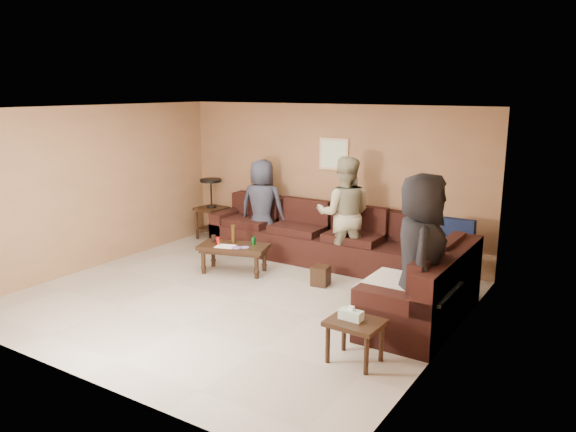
{
  "coord_description": "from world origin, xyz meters",
  "views": [
    {
      "loc": [
        4.35,
        -5.61,
        2.75
      ],
      "look_at": [
        0.25,
        0.85,
        1.0
      ],
      "focal_mm": 35.0,
      "sensor_mm": 36.0,
      "label": 1
    }
  ],
  "objects_px": {
    "end_table_left": "(212,208)",
    "person_middle": "(344,214)",
    "side_table_right": "(354,326)",
    "coffee_table": "(234,249)",
    "waste_bin": "(321,276)",
    "sectional_sofa": "(345,257)",
    "person_right": "(420,257)",
    "person_left": "(262,206)"
  },
  "relations": [
    {
      "from": "end_table_left",
      "to": "side_table_right",
      "type": "height_order",
      "value": "end_table_left"
    },
    {
      "from": "waste_bin",
      "to": "person_middle",
      "type": "relative_size",
      "value": 0.16
    },
    {
      "from": "end_table_left",
      "to": "person_left",
      "type": "distance_m",
      "value": 1.31
    },
    {
      "from": "coffee_table",
      "to": "person_left",
      "type": "distance_m",
      "value": 1.25
    },
    {
      "from": "coffee_table",
      "to": "waste_bin",
      "type": "xyz_separation_m",
      "value": [
        1.4,
        0.2,
        -0.23
      ]
    },
    {
      "from": "person_left",
      "to": "person_middle",
      "type": "bearing_deg",
      "value": 161.17
    },
    {
      "from": "sectional_sofa",
      "to": "end_table_left",
      "type": "distance_m",
      "value": 3.17
    },
    {
      "from": "waste_bin",
      "to": "person_right",
      "type": "bearing_deg",
      "value": -27.34
    },
    {
      "from": "coffee_table",
      "to": "sectional_sofa",
      "type": "bearing_deg",
      "value": 23.36
    },
    {
      "from": "person_left",
      "to": "person_right",
      "type": "distance_m",
      "value": 3.88
    },
    {
      "from": "side_table_right",
      "to": "person_middle",
      "type": "xyz_separation_m",
      "value": [
        -1.45,
        2.62,
        0.49
      ]
    },
    {
      "from": "end_table_left",
      "to": "person_right",
      "type": "distance_m",
      "value": 5.13
    },
    {
      "from": "person_middle",
      "to": "coffee_table",
      "type": "bearing_deg",
      "value": 10.99
    },
    {
      "from": "coffee_table",
      "to": "waste_bin",
      "type": "distance_m",
      "value": 1.43
    },
    {
      "from": "side_table_right",
      "to": "person_middle",
      "type": "distance_m",
      "value": 3.03
    },
    {
      "from": "waste_bin",
      "to": "person_middle",
      "type": "height_order",
      "value": "person_middle"
    },
    {
      "from": "end_table_left",
      "to": "person_middle",
      "type": "height_order",
      "value": "person_middle"
    },
    {
      "from": "sectional_sofa",
      "to": "person_middle",
      "type": "xyz_separation_m",
      "value": [
        -0.19,
        0.33,
        0.56
      ]
    },
    {
      "from": "sectional_sofa",
      "to": "person_middle",
      "type": "distance_m",
      "value": 0.67
    },
    {
      "from": "end_table_left",
      "to": "side_table_right",
      "type": "distance_m",
      "value": 5.27
    },
    {
      "from": "waste_bin",
      "to": "person_middle",
      "type": "bearing_deg",
      "value": 93.31
    },
    {
      "from": "end_table_left",
      "to": "person_right",
      "type": "relative_size",
      "value": 0.6
    },
    {
      "from": "sectional_sofa",
      "to": "coffee_table",
      "type": "bearing_deg",
      "value": -156.64
    },
    {
      "from": "sectional_sofa",
      "to": "person_left",
      "type": "distance_m",
      "value": 1.93
    },
    {
      "from": "person_left",
      "to": "person_right",
      "type": "relative_size",
      "value": 0.85
    },
    {
      "from": "sectional_sofa",
      "to": "end_table_left",
      "type": "relative_size",
      "value": 4.14
    },
    {
      "from": "end_table_left",
      "to": "person_middle",
      "type": "bearing_deg",
      "value": -6.75
    },
    {
      "from": "waste_bin",
      "to": "person_right",
      "type": "height_order",
      "value": "person_right"
    },
    {
      "from": "coffee_table",
      "to": "waste_bin",
      "type": "bearing_deg",
      "value": 8.12
    },
    {
      "from": "person_left",
      "to": "person_middle",
      "type": "height_order",
      "value": "person_middle"
    },
    {
      "from": "sectional_sofa",
      "to": "end_table_left",
      "type": "xyz_separation_m",
      "value": [
        -3.09,
        0.67,
        0.26
      ]
    },
    {
      "from": "sectional_sofa",
      "to": "person_left",
      "type": "bearing_deg",
      "value": 165.23
    },
    {
      "from": "person_right",
      "to": "end_table_left",
      "type": "bearing_deg",
      "value": 45.39
    },
    {
      "from": "end_table_left",
      "to": "side_table_right",
      "type": "relative_size",
      "value": 1.88
    },
    {
      "from": "coffee_table",
      "to": "person_right",
      "type": "relative_size",
      "value": 0.61
    },
    {
      "from": "coffee_table",
      "to": "side_table_right",
      "type": "distance_m",
      "value": 3.24
    },
    {
      "from": "person_right",
      "to": "coffee_table",
      "type": "bearing_deg",
      "value": 56.33
    },
    {
      "from": "sectional_sofa",
      "to": "waste_bin",
      "type": "relative_size",
      "value": 16.61
    },
    {
      "from": "end_table_left",
      "to": "side_table_right",
      "type": "xyz_separation_m",
      "value": [
        4.35,
        -2.96,
        -0.19
      ]
    },
    {
      "from": "waste_bin",
      "to": "person_left",
      "type": "xyz_separation_m",
      "value": [
        -1.67,
        0.94,
        0.66
      ]
    },
    {
      "from": "person_right",
      "to": "sectional_sofa",
      "type": "bearing_deg",
      "value": 28.43
    },
    {
      "from": "coffee_table",
      "to": "end_table_left",
      "type": "distance_m",
      "value": 2.06
    }
  ]
}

